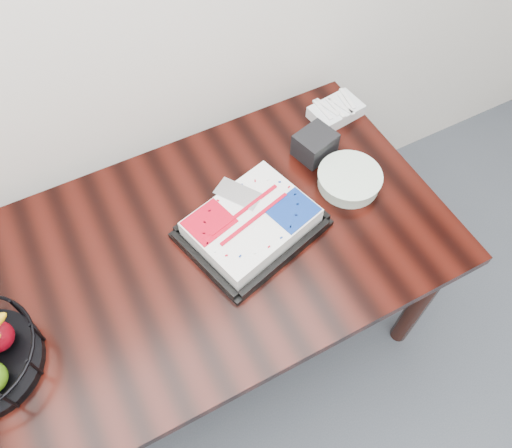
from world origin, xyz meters
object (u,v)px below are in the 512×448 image
table (170,276)px  plate_stack (349,179)px  napkin_box (315,144)px  cake_tray (251,224)px

table → plate_stack: 0.67m
plate_stack → napkin_box: 0.18m
table → plate_stack: bearing=-0.3°
cake_tray → napkin_box: 0.39m
napkin_box → plate_stack: bearing=-79.8°
cake_tray → plate_stack: (0.38, 0.01, -0.01)m
cake_tray → plate_stack: size_ratio=2.25×
plate_stack → napkin_box: napkin_box is taller
cake_tray → napkin_box: size_ratio=3.80×
plate_stack → table: bearing=179.7°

